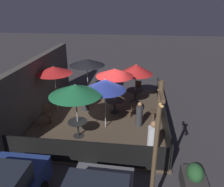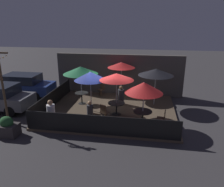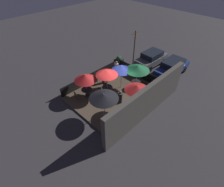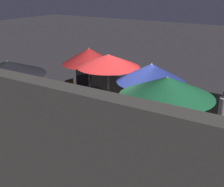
% 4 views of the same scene
% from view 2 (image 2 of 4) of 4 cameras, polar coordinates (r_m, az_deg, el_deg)
% --- Properties ---
extents(ground_plane, '(60.00, 60.00, 0.00)m').
position_cam_2_polar(ground_plane, '(13.16, -0.17, -4.67)').
color(ground_plane, '#383538').
extents(patio_deck, '(7.48, 6.21, 0.12)m').
position_cam_2_polar(patio_deck, '(13.14, -0.17, -4.43)').
color(patio_deck, brown).
rests_on(patio_deck, ground_plane).
extents(building_wall, '(9.08, 0.36, 2.93)m').
position_cam_2_polar(building_wall, '(15.84, 1.81, 4.94)').
color(building_wall, '#4C4742').
rests_on(building_wall, ground_plane).
extents(fence_front, '(7.28, 0.05, 0.95)m').
position_cam_2_polar(fence_front, '(10.18, -3.03, -8.27)').
color(fence_front, black).
rests_on(fence_front, patio_deck).
extents(fence_side_left, '(0.05, 6.01, 0.95)m').
position_cam_2_polar(fence_side_left, '(13.99, -15.28, -1.30)').
color(fence_side_left, black).
rests_on(fence_side_left, patio_deck).
extents(patio_umbrella_0, '(1.88, 1.88, 2.38)m').
position_cam_2_polar(patio_umbrella_0, '(11.76, 1.21, 4.40)').
color(patio_umbrella_0, '#B2B2B7').
rests_on(patio_umbrella_0, patio_deck).
extents(patio_umbrella_1, '(2.14, 2.14, 2.41)m').
position_cam_2_polar(patio_umbrella_1, '(13.54, -8.22, 6.02)').
color(patio_umbrella_1, '#B2B2B7').
rests_on(patio_umbrella_1, patio_deck).
extents(patio_umbrella_2, '(1.88, 1.88, 2.24)m').
position_cam_2_polar(patio_umbrella_2, '(10.73, 8.34, 1.53)').
color(patio_umbrella_2, '#B2B2B7').
rests_on(patio_umbrella_2, patio_deck).
extents(patio_umbrella_3, '(1.86, 1.86, 2.43)m').
position_cam_2_polar(patio_umbrella_3, '(14.75, 2.46, 7.46)').
color(patio_umbrella_3, '#B2B2B7').
rests_on(patio_umbrella_3, patio_deck).
extents(patio_umbrella_4, '(2.14, 2.14, 2.29)m').
position_cam_2_polar(patio_umbrella_4, '(13.54, 11.39, 5.48)').
color(patio_umbrella_4, '#B2B2B7').
rests_on(patio_umbrella_4, patio_deck).
extents(patio_umbrella_5, '(1.83, 1.83, 2.36)m').
position_cam_2_polar(patio_umbrella_5, '(12.32, -5.67, 4.56)').
color(patio_umbrella_5, '#B2B2B7').
rests_on(patio_umbrella_5, patio_deck).
extents(dining_table_0, '(0.95, 0.95, 0.70)m').
position_cam_2_polar(dining_table_0, '(12.26, 1.16, -3.02)').
color(dining_table_0, black).
rests_on(dining_table_0, patio_deck).
extents(dining_table_1, '(0.84, 0.84, 0.73)m').
position_cam_2_polar(dining_table_1, '(13.96, -7.93, -0.39)').
color(dining_table_1, black).
rests_on(dining_table_1, patio_deck).
extents(dining_table_2, '(0.94, 0.94, 0.73)m').
position_cam_2_polar(dining_table_2, '(11.21, 8.01, -5.25)').
color(dining_table_2, black).
rests_on(dining_table_2, patio_deck).
extents(patio_chair_0, '(0.45, 0.45, 0.90)m').
position_cam_2_polar(patio_chair_0, '(11.15, 13.00, -6.22)').
color(patio_chair_0, '#4C3828').
rests_on(patio_chair_0, patio_deck).
extents(patio_chair_1, '(0.49, 0.49, 0.95)m').
position_cam_2_polar(patio_chair_1, '(10.51, -3.61, -7.11)').
color(patio_chair_1, '#4C3828').
rests_on(patio_chair_1, patio_deck).
extents(patio_chair_2, '(0.54, 0.54, 0.91)m').
position_cam_2_polar(patio_chair_2, '(11.54, -1.97, -4.79)').
color(patio_chair_2, '#4C3828').
rests_on(patio_chair_2, patio_deck).
extents(patio_chair_3, '(0.54, 0.54, 0.94)m').
position_cam_2_polar(patio_chair_3, '(15.31, -2.71, 1.24)').
color(patio_chair_3, '#4C3828').
rests_on(patio_chair_3, patio_deck).
extents(patron_0, '(0.52, 0.52, 1.21)m').
position_cam_2_polar(patron_0, '(13.77, 2.36, -0.70)').
color(patron_0, '#333338').
rests_on(patron_0, patio_deck).
extents(patron_1, '(0.57, 0.57, 1.34)m').
position_cam_2_polar(patron_1, '(11.46, -15.61, -5.12)').
color(patron_1, silver).
rests_on(patron_1, patio_deck).
extents(patron_2, '(0.44, 0.44, 1.20)m').
position_cam_2_polar(patron_2, '(11.32, -5.76, -5.08)').
color(patron_2, '#333338').
rests_on(patron_2, patio_deck).
extents(planter_box, '(0.99, 0.69, 0.98)m').
position_cam_2_polar(planter_box, '(11.45, -25.69, -8.02)').
color(planter_box, '#332D2D').
rests_on(planter_box, ground_plane).
extents(light_post, '(1.10, 0.12, 3.95)m').
position_cam_2_polar(light_post, '(12.40, -26.78, 2.62)').
color(light_post, brown).
rests_on(light_post, ground_plane).
extents(parked_car_1, '(4.32, 1.81, 1.62)m').
position_cam_2_polar(parked_car_1, '(16.72, -22.25, 2.08)').
color(parked_car_1, navy).
rests_on(parked_car_1, ground_plane).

